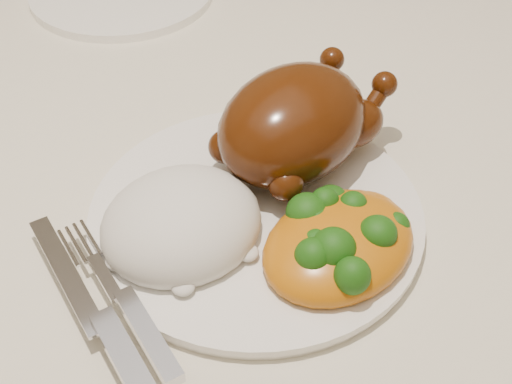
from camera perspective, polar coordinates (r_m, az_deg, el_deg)
dining_table at (r=0.71m, az=-14.77°, el=-2.08°), size 1.60×0.90×0.76m
tablecloth at (r=0.67m, az=-15.87°, el=2.37°), size 1.73×1.03×0.18m
dinner_plate at (r=0.54m, az=0.00°, el=-1.96°), size 0.26×0.26×0.01m
roast_chicken at (r=0.55m, az=3.22°, el=5.60°), size 0.17×0.12×0.08m
rice_mound at (r=0.51m, az=-5.98°, el=-2.60°), size 0.12×0.11×0.06m
mac_and_cheese at (r=0.50m, az=6.68°, el=-3.85°), size 0.13×0.11×0.05m
cutlery at (r=0.47m, az=-11.15°, el=-9.95°), size 0.04×0.18×0.01m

